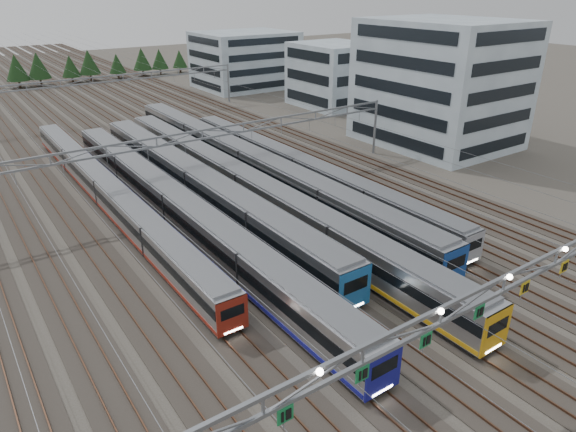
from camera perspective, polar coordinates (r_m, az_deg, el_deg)
ground at (r=37.14m, az=20.99°, el=-16.67°), size 400.00×400.00×0.00m
track_bed at (r=118.75m, az=-22.43°, el=11.98°), size 54.00×260.00×5.42m
train_a at (r=61.77m, az=-19.50°, el=2.57°), size 2.57×58.58×3.33m
train_b at (r=54.80m, az=-12.28°, el=0.97°), size 2.91×61.18×3.79m
train_c at (r=59.92m, az=-9.95°, el=3.41°), size 3.17×54.21×4.14m
train_d at (r=59.11m, az=-4.60°, el=3.25°), size 2.94×65.72×3.83m
train_e at (r=66.96m, az=-4.37°, el=5.91°), size 3.09×65.82×4.03m
train_f at (r=65.21m, az=1.44°, el=5.22°), size 2.69×52.25×3.50m
gantry_near at (r=33.05m, az=22.94°, el=-7.39°), size 56.36×0.61×8.08m
gantry_mid at (r=61.95m, az=-9.46°, el=8.11°), size 56.36×0.36×8.00m
gantry_far at (r=103.53m, az=-20.80°, el=13.41°), size 56.36×0.36×8.00m
depot_bldg_south at (r=85.04m, az=16.52°, el=13.93°), size 18.00×22.00×18.73m
depot_bldg_mid at (r=110.15m, az=5.18°, el=15.35°), size 14.00×16.00×12.52m
depot_bldg_north at (r=131.00m, az=-4.79°, el=16.90°), size 22.00×18.00×12.99m
treeline at (r=145.50m, az=-27.01°, el=14.30°), size 87.50×5.60×7.02m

